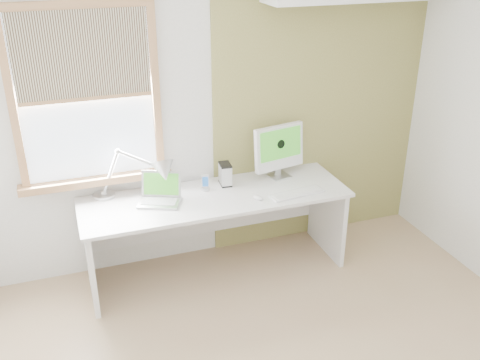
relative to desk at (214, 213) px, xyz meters
name	(u,v)px	position (x,y,z in m)	size (l,w,h in m)	color
room	(302,206)	(0.10, -1.44, 0.77)	(4.04, 3.54, 2.64)	tan
accent_wall	(320,103)	(1.10, 0.30, 0.77)	(2.00, 0.02, 2.60)	olive
window	(87,99)	(-0.90, 0.27, 1.01)	(1.20, 0.14, 1.42)	#A67348
desk	(214,213)	(0.00, 0.00, 0.00)	(2.20, 0.70, 0.73)	silver
desk_lamp	(152,174)	(-0.48, 0.06, 0.41)	(0.68, 0.45, 0.42)	#BBBDC0
laptop	(160,194)	(-0.44, 0.00, 0.25)	(0.40, 0.36, 0.23)	#BBBDC0
phone_dock	(205,186)	(-0.05, 0.07, 0.23)	(0.09, 0.09, 0.14)	#BBBDC0
external_drive	(225,174)	(0.14, 0.12, 0.29)	(0.10, 0.15, 0.19)	#BBBDC0
imac	(279,148)	(0.64, 0.13, 0.46)	(0.48, 0.20, 0.47)	#BBBDC0
keyboard	(297,193)	(0.64, -0.26, 0.21)	(0.48, 0.19, 0.02)	white
mouse	(258,198)	(0.31, -0.24, 0.21)	(0.06, 0.09, 0.03)	white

